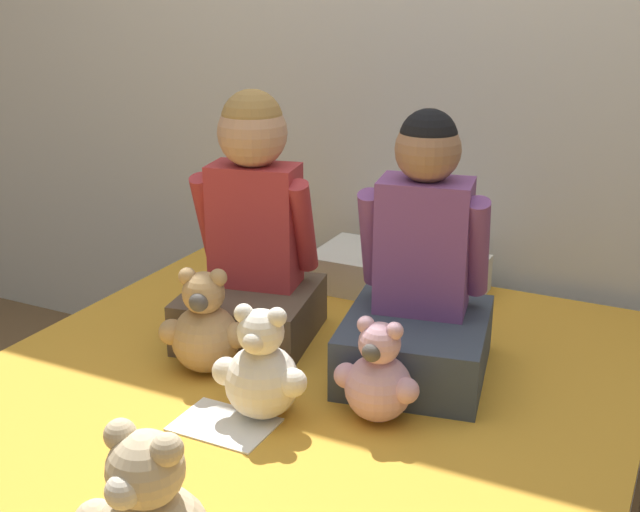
% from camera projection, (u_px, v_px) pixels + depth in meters
% --- Properties ---
extents(wall_behind_bed, '(8.00, 0.06, 2.50)m').
position_uv_depth(wall_behind_bed, '(437.00, 23.00, 2.41)').
color(wall_behind_bed, silver).
rests_on(wall_behind_bed, ground_plane).
extents(bed, '(1.54, 1.99, 0.48)m').
position_uv_depth(bed, '(264.00, 508.00, 1.83)').
color(bed, brown).
rests_on(bed, ground_plane).
extents(child_on_left, '(0.38, 0.39, 0.65)m').
position_uv_depth(child_on_left, '(252.00, 238.00, 2.07)').
color(child_on_left, brown).
rests_on(child_on_left, bed).
extents(child_on_right, '(0.39, 0.44, 0.63)m').
position_uv_depth(child_on_right, '(420.00, 282.00, 1.89)').
color(child_on_right, '#384251').
rests_on(child_on_right, bed).
extents(teddy_bear_held_by_left_child, '(0.21, 0.17, 0.26)m').
position_uv_depth(teddy_bear_held_by_left_child, '(205.00, 328.00, 1.92)').
color(teddy_bear_held_by_left_child, tan).
rests_on(teddy_bear_held_by_left_child, bed).
extents(teddy_bear_held_by_right_child, '(0.20, 0.15, 0.23)m').
position_uv_depth(teddy_bear_held_by_right_child, '(378.00, 378.00, 1.71)').
color(teddy_bear_held_by_right_child, '#DBA3B2').
rests_on(teddy_bear_held_by_right_child, bed).
extents(teddy_bear_between_children, '(0.22, 0.16, 0.26)m').
position_uv_depth(teddy_bear_between_children, '(262.00, 371.00, 1.72)').
color(teddy_bear_between_children, silver).
rests_on(teddy_bear_between_children, bed).
extents(pillow_at_headboard, '(0.50, 0.27, 0.11)m').
position_uv_depth(pillow_at_headboard, '(398.00, 273.00, 2.43)').
color(pillow_at_headboard, silver).
rests_on(pillow_at_headboard, bed).
extents(sign_card, '(0.21, 0.15, 0.00)m').
position_uv_depth(sign_card, '(224.00, 424.00, 1.72)').
color(sign_card, white).
rests_on(sign_card, bed).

